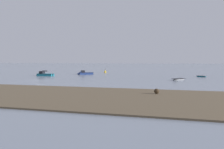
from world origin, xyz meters
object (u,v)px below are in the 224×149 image
Objects in this scene: motorboat_moored_0 at (43,75)px; rowboat_moored_5 at (201,76)px; channel_buoy at (105,72)px; motorboat_moored_2 at (84,74)px; rowboat_moored_3 at (45,71)px; rowboat_moored_1 at (179,80)px.

rowboat_moored_5 is at bearing -170.50° from motorboat_moored_0.
channel_buoy reaches higher than rowboat_moored_5.
motorboat_moored_0 is at bearing -116.60° from channel_buoy.
motorboat_moored_2 is 1.85× the size of rowboat_moored_5.
motorboat_moored_2 is (30.02, -21.07, 0.22)m from rowboat_moored_3.
channel_buoy is at bearing -101.59° from rowboat_moored_1.
channel_buoy reaches higher than motorboat_moored_0.
motorboat_moored_2 is 16.13m from channel_buoy.
rowboat_moored_5 is at bearing 168.02° from rowboat_moored_3.
motorboat_moored_0 is 1.06× the size of motorboat_moored_2.
motorboat_moored_0 is at bearing 15.01° from motorboat_moored_2.
motorboat_moored_2 is at bearing -82.33° from rowboat_moored_1.
motorboat_moored_0 is 46.91m from rowboat_moored_1.
rowboat_moored_1 is (46.45, -6.59, -0.18)m from motorboat_moored_0.
channel_buoy is (33.83, -5.39, 0.32)m from rowboat_moored_3.
rowboat_moored_3 is 76.82m from rowboat_moored_5.
channel_buoy is at bearing 8.45° from rowboat_moored_5.
channel_buoy reaches higher than motorboat_moored_2.
motorboat_moored_0 is 2.04× the size of rowboat_moored_3.
rowboat_moored_3 is at bearing -85.79° from rowboat_moored_1.
rowboat_moored_5 is at bearing 141.34° from motorboat_moored_2.
motorboat_moored_0 reaches higher than rowboat_moored_1.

